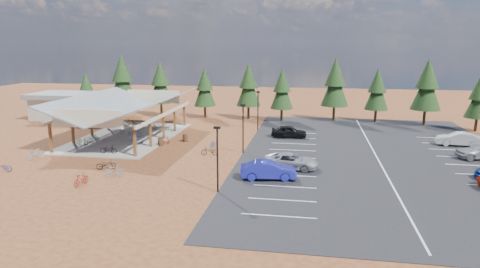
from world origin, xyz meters
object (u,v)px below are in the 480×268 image
(bike_7, at_px, (152,126))
(car_4, at_px, (289,131))
(bike_15, at_px, (165,141))
(car_2, at_px, (290,161))
(lamp_post_1, at_px, (243,125))
(bike_12, at_px, (106,164))
(bike_13, at_px, (114,171))
(bike_pavilion, at_px, (126,106))
(bike_2, at_px, (118,131))
(car_9, at_px, (458,139))
(trash_bin_1, at_px, (185,138))
(bike_5, at_px, (134,136))
(bike_9, at_px, (35,153))
(bike_11, at_px, (81,179))
(bike_14, at_px, (213,144))
(outbuilding, at_px, (70,105))
(bike_0, at_px, (82,141))
(bike_3, at_px, (131,123))
(bike_16, at_px, (210,151))
(bike_1, at_px, (93,138))
(bike_4, at_px, (108,149))
(lamp_post_0, at_px, (217,155))
(car_1, at_px, (268,170))
(trash_bin_0, at_px, (161,142))
(bike_6, at_px, (135,133))
(bike_10, at_px, (2,167))
(lamp_post_2, at_px, (258,108))

(bike_7, relative_size, car_4, 0.37)
(bike_15, height_order, car_2, car_2)
(lamp_post_1, xyz_separation_m, bike_12, (-11.31, -7.82, -2.53))
(bike_13, bearing_deg, bike_pavilion, 178.40)
(bike_2, relative_size, car_9, 0.33)
(trash_bin_1, bearing_deg, bike_2, 167.31)
(bike_5, bearing_deg, bike_2, 32.08)
(bike_9, xyz_separation_m, car_9, (42.96, 12.78, 0.26))
(bike_9, height_order, bike_13, bike_9)
(bike_11, height_order, car_9, car_9)
(bike_9, bearing_deg, bike_14, -120.00)
(car_9, bearing_deg, outbuilding, -92.85)
(bike_7, relative_size, bike_11, 0.89)
(bike_12, bearing_deg, bike_2, -1.21)
(bike_2, bearing_deg, bike_0, 163.00)
(bike_14, distance_m, car_4, 10.25)
(bike_pavilion, xyz_separation_m, bike_3, (-2.23, 6.00, -3.18))
(trash_bin_1, bearing_deg, bike_11, -102.63)
(bike_2, bearing_deg, bike_16, -123.50)
(bike_5, relative_size, bike_13, 1.11)
(bike_11, relative_size, bike_12, 1.03)
(bike_3, bearing_deg, trash_bin_1, -108.49)
(bike_2, height_order, bike_14, bike_2)
(bike_1, distance_m, bike_4, 6.12)
(bike_4, bearing_deg, lamp_post_1, -83.00)
(outbuilding, height_order, bike_11, outbuilding)
(bike_2, height_order, bike_3, bike_3)
(bike_1, relative_size, car_2, 0.33)
(lamp_post_0, distance_m, car_4, 20.82)
(bike_pavilion, xyz_separation_m, bike_2, (-1.85, 1.26, -3.32))
(car_1, relative_size, car_4, 1.10)
(trash_bin_0, xyz_separation_m, bike_15, (0.37, 0.53, 0.00))
(bike_pavilion, relative_size, car_9, 4.19)
(lamp_post_0, height_order, bike_11, lamp_post_0)
(bike_3, relative_size, bike_6, 0.97)
(bike_12, relative_size, bike_16, 0.99)
(bike_7, relative_size, bike_15, 1.04)
(trash_bin_1, height_order, bike_10, trash_bin_1)
(lamp_post_0, bearing_deg, bike_16, 106.92)
(trash_bin_1, distance_m, bike_0, 11.43)
(outbuilding, bearing_deg, lamp_post_1, -28.89)
(lamp_post_0, bearing_deg, car_2, 54.31)
(lamp_post_1, distance_m, lamp_post_2, 12.00)
(trash_bin_0, height_order, bike_0, bike_0)
(lamp_post_1, relative_size, bike_3, 2.86)
(bike_7, bearing_deg, bike_1, 170.70)
(bike_pavilion, distance_m, bike_16, 13.85)
(bike_1, bearing_deg, bike_10, 172.30)
(outbuilding, relative_size, trash_bin_0, 12.22)
(bike_15, relative_size, car_2, 0.30)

